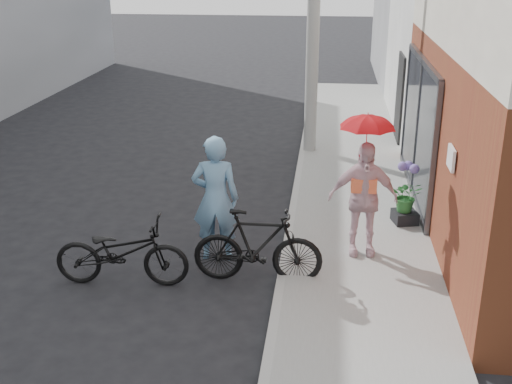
% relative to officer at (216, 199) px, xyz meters
% --- Properties ---
extents(ground, '(80.00, 80.00, 0.00)m').
position_rel_officer_xyz_m(ground, '(0.11, -0.52, -0.97)').
color(ground, black).
rests_on(ground, ground).
extents(sidewalk, '(2.20, 24.00, 0.12)m').
position_rel_officer_xyz_m(sidewalk, '(2.21, 1.48, -0.91)').
color(sidewalk, gray).
rests_on(sidewalk, ground).
extents(curb, '(0.12, 24.00, 0.12)m').
position_rel_officer_xyz_m(curb, '(1.05, 1.48, -0.91)').
color(curb, '#9E9E99').
rests_on(curb, ground).
extents(officer, '(0.74, 0.52, 1.93)m').
position_rel_officer_xyz_m(officer, '(0.00, 0.00, 0.00)').
color(officer, '#6592B4').
rests_on(officer, ground).
extents(bike_left, '(1.91, 0.76, 0.98)m').
position_rel_officer_xyz_m(bike_left, '(-1.16, -0.97, -0.48)').
color(bike_left, black).
rests_on(bike_left, ground).
extents(bike_right, '(1.82, 0.53, 1.09)m').
position_rel_officer_xyz_m(bike_right, '(0.71, -0.68, -0.42)').
color(bike_right, black).
rests_on(bike_right, ground).
extents(kimono_woman, '(1.05, 0.50, 1.74)m').
position_rel_officer_xyz_m(kimono_woman, '(2.17, 0.19, 0.02)').
color(kimono_woman, beige).
rests_on(kimono_woman, sidewalk).
extents(parasol, '(0.77, 0.77, 0.68)m').
position_rel_officer_xyz_m(parasol, '(2.17, 0.19, 1.23)').
color(parasol, red).
rests_on(parasol, kimono_woman).
extents(planter, '(0.46, 0.46, 0.20)m').
position_rel_officer_xyz_m(planter, '(2.96, 1.43, -0.75)').
color(planter, black).
rests_on(planter, sidewalk).
extents(potted_plant, '(0.50, 0.43, 0.55)m').
position_rel_officer_xyz_m(potted_plant, '(2.96, 1.43, -0.37)').
color(potted_plant, '#2C6E2F').
rests_on(potted_plant, planter).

